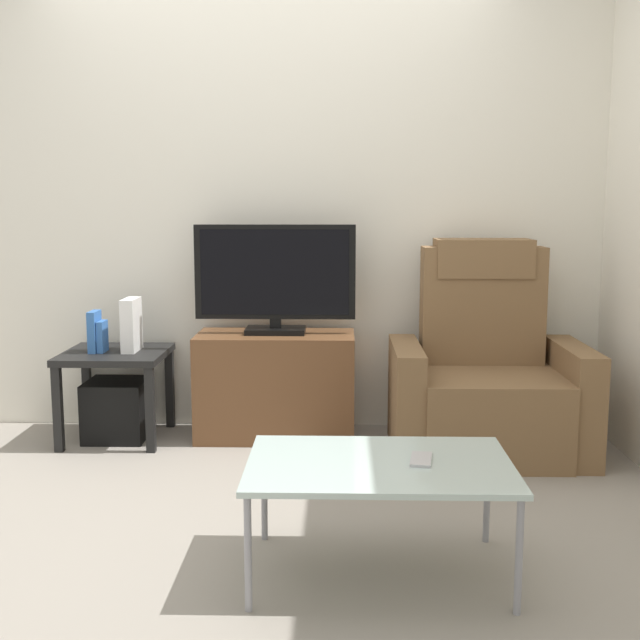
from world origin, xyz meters
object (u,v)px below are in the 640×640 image
at_px(television, 275,276).
at_px(book_leftmost, 95,332).
at_px(tv_stand, 276,385).
at_px(side_table, 116,365).
at_px(recliner_armchair, 487,379).
at_px(cell_phone, 421,459).
at_px(book_middle, 102,336).
at_px(game_console, 131,325).
at_px(coffee_table, 379,469).
at_px(subwoofer_box, 117,410).

distance_m(television, book_leftmost, 1.00).
bearing_deg(tv_stand, side_table, -176.16).
bearing_deg(recliner_armchair, cell_phone, -101.03).
bearing_deg(book_middle, tv_stand, 4.84).
height_order(tv_stand, recliner_armchair, recliner_armchair).
height_order(side_table, book_leftmost, book_leftmost).
relative_size(recliner_armchair, game_console, 3.81).
xyz_separation_m(book_leftmost, book_middle, (0.04, 0.00, -0.03)).
bearing_deg(coffee_table, cell_phone, 5.79).
xyz_separation_m(subwoofer_box, book_middle, (-0.06, -0.02, 0.41)).
height_order(television, subwoofer_box, television).
bearing_deg(coffee_table, television, 106.44).
height_order(television, side_table, television).
height_order(television, game_console, television).
distance_m(tv_stand, cell_phone, 1.73).
bearing_deg(cell_phone, recliner_armchair, 79.65).
bearing_deg(cell_phone, side_table, 142.21).
bearing_deg(game_console, cell_phone, -48.18).
distance_m(recliner_armchair, book_middle, 2.03).
relative_size(tv_stand, game_console, 2.99).
height_order(book_leftmost, game_console, game_console).
bearing_deg(television, subwoofer_box, -174.92).
height_order(recliner_armchair, subwoofer_box, recliner_armchair).
distance_m(side_table, coffee_table, 2.06).
xyz_separation_m(subwoofer_box, coffee_table, (1.34, -1.56, 0.22)).
relative_size(television, recliner_armchair, 0.80).
xyz_separation_m(book_leftmost, cell_phone, (1.58, -1.53, -0.19)).
relative_size(recliner_armchair, coffee_table, 1.20).
bearing_deg(tv_stand, cell_phone, -68.69).
distance_m(subwoofer_box, cell_phone, 2.16).
xyz_separation_m(recliner_armchair, cell_phone, (-0.48, -1.41, 0.03)).
bearing_deg(side_table, tv_stand, 3.84).
xyz_separation_m(side_table, book_leftmost, (-0.10, -0.02, 0.19)).
height_order(book_middle, cell_phone, book_middle).
bearing_deg(cell_phone, book_middle, 143.71).
bearing_deg(subwoofer_box, book_middle, -161.34).
xyz_separation_m(book_middle, coffee_table, (1.40, -1.54, -0.19)).
relative_size(side_table, book_middle, 3.24).
xyz_separation_m(tv_stand, television, (0.00, 0.02, 0.59)).
bearing_deg(game_console, book_middle, -168.63).
distance_m(side_table, book_leftmost, 0.21).
relative_size(subwoofer_box, coffee_table, 0.35).
bearing_deg(subwoofer_box, game_console, 6.34).
height_order(tv_stand, book_middle, book_middle).
xyz_separation_m(subwoofer_box, cell_phone, (1.48, -1.55, 0.25)).
distance_m(television, subwoofer_box, 1.12).
relative_size(book_leftmost, game_console, 0.77).
distance_m(recliner_armchair, game_console, 1.90).
distance_m(side_table, subwoofer_box, 0.24).
relative_size(tv_stand, book_leftmost, 3.87).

